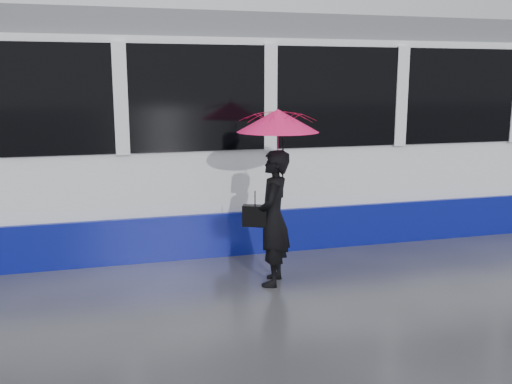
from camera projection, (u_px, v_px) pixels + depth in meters
name	position (u px, v px, depth m)	size (l,w,h in m)	color
ground	(277.00, 284.00, 6.95)	(90.00, 90.00, 0.00)	#2B2B30
rails	(231.00, 231.00, 9.32)	(34.00, 1.51, 0.02)	#3F3D38
tram	(390.00, 128.00, 9.72)	(26.00, 2.56, 3.35)	white
woman	(273.00, 218.00, 6.81)	(0.60, 0.39, 1.64)	black
umbrella	(278.00, 137.00, 6.64)	(1.27, 1.27, 1.10)	#DA1286
handbag	(255.00, 216.00, 6.77)	(0.32, 0.24, 0.43)	black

